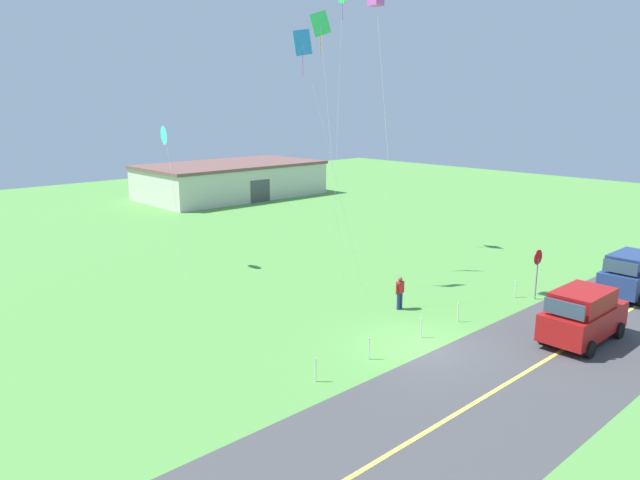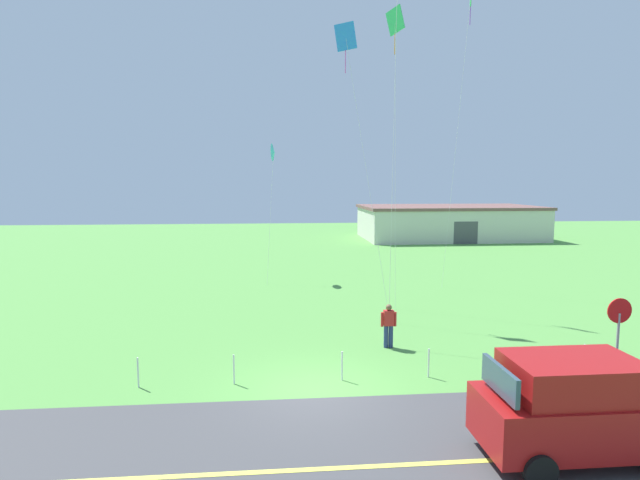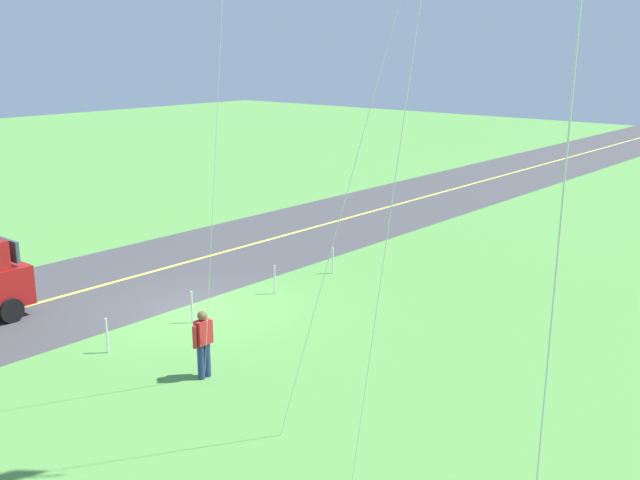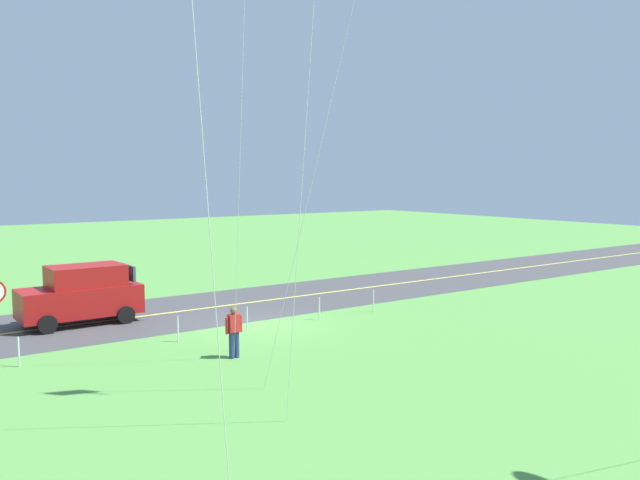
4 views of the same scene
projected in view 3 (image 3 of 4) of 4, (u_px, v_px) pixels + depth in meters
name	position (u px, v px, depth m)	size (l,w,h in m)	color
ground_plane	(200.00, 311.00, 21.51)	(120.00, 120.00, 0.10)	#549342
asphalt_road	(118.00, 281.00, 24.01)	(120.00, 7.00, 0.00)	#424244
road_centre_stripe	(117.00, 281.00, 24.00)	(120.00, 0.16, 0.00)	#E5E04C
person_adult_near	(203.00, 342.00, 16.85)	(0.58, 0.22, 1.60)	navy
fence_post_0	(333.00, 260.00, 24.74)	(0.05, 0.05, 0.90)	silver
fence_post_1	(275.00, 280.00, 22.69)	(0.05, 0.05, 0.90)	silver
fence_post_2	(192.00, 307.00, 20.31)	(0.05, 0.05, 0.90)	silver
fence_post_3	(107.00, 336.00, 18.33)	(0.05, 0.05, 0.90)	silver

